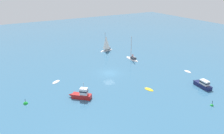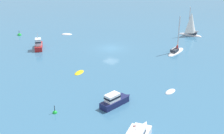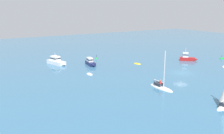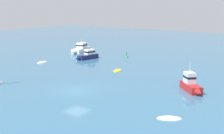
{
  "view_description": "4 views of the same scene",
  "coord_description": "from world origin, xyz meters",
  "px_view_note": "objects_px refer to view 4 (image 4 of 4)",
  "views": [
    {
      "loc": [
        24.63,
        43.27,
        20.87
      ],
      "look_at": [
        0.04,
        1.43,
        2.02
      ],
      "focal_mm": 36.02,
      "sensor_mm": 36.0,
      "label": 1
    },
    {
      "loc": [
        -34.21,
        45.53,
        20.53
      ],
      "look_at": [
        -8.25,
        10.76,
        2.06
      ],
      "focal_mm": 52.52,
      "sensor_mm": 36.0,
      "label": 2
    },
    {
      "loc": [
        -38.75,
        -35.56,
        13.41
      ],
      "look_at": [
        -11.41,
        9.19,
        0.82
      ],
      "focal_mm": 40.09,
      "sensor_mm": 36.0,
      "label": 3
    },
    {
      "loc": [
        23.84,
        -24.46,
        9.93
      ],
      "look_at": [
        -3.18,
        11.0,
        0.62
      ],
      "focal_mm": 48.49,
      "sensor_mm": 36.0,
      "label": 4
    }
  ],
  "objects_px": {
    "motor_cruiser": "(191,85)",
    "dinghy": "(169,119)",
    "powerboat": "(81,49)",
    "channel_buoy": "(127,57)",
    "launch": "(88,55)",
    "rib": "(42,63)",
    "skiff": "(118,71)"
  },
  "relations": [
    {
      "from": "dinghy",
      "to": "motor_cruiser",
      "type": "bearing_deg",
      "value": 69.08
    },
    {
      "from": "powerboat",
      "to": "launch",
      "type": "relative_size",
      "value": 1.34
    },
    {
      "from": "powerboat",
      "to": "motor_cruiser",
      "type": "height_order",
      "value": "motor_cruiser"
    },
    {
      "from": "powerboat",
      "to": "channel_buoy",
      "type": "relative_size",
      "value": 5.31
    },
    {
      "from": "motor_cruiser",
      "to": "skiff",
      "type": "relative_size",
      "value": 1.73
    },
    {
      "from": "powerboat",
      "to": "dinghy",
      "type": "distance_m",
      "value": 39.48
    },
    {
      "from": "dinghy",
      "to": "rib",
      "type": "xyz_separation_m",
      "value": [
        -29.5,
        10.43,
        0.0
      ]
    },
    {
      "from": "motor_cruiser",
      "to": "channel_buoy",
      "type": "relative_size",
      "value": 3.15
    },
    {
      "from": "rib",
      "to": "skiff",
      "type": "relative_size",
      "value": 0.9
    },
    {
      "from": "powerboat",
      "to": "motor_cruiser",
      "type": "bearing_deg",
      "value": 49.98
    },
    {
      "from": "launch",
      "to": "rib",
      "type": "height_order",
      "value": "launch"
    },
    {
      "from": "skiff",
      "to": "channel_buoy",
      "type": "xyz_separation_m",
      "value": [
        -5.63,
        10.6,
        0.01
      ]
    },
    {
      "from": "skiff",
      "to": "channel_buoy",
      "type": "height_order",
      "value": "channel_buoy"
    },
    {
      "from": "launch",
      "to": "rib",
      "type": "bearing_deg",
      "value": -20.04
    },
    {
      "from": "motor_cruiser",
      "to": "rib",
      "type": "distance_m",
      "value": 27.54
    },
    {
      "from": "motor_cruiser",
      "to": "dinghy",
      "type": "bearing_deg",
      "value": -34.7
    },
    {
      "from": "dinghy",
      "to": "rib",
      "type": "distance_m",
      "value": 31.29
    },
    {
      "from": "dinghy",
      "to": "rib",
      "type": "height_order",
      "value": "same"
    },
    {
      "from": "powerboat",
      "to": "launch",
      "type": "bearing_deg",
      "value": 35.97
    },
    {
      "from": "powerboat",
      "to": "channel_buoy",
      "type": "xyz_separation_m",
      "value": [
        11.21,
        0.74,
        -0.72
      ]
    },
    {
      "from": "dinghy",
      "to": "launch",
      "type": "relative_size",
      "value": 0.48
    },
    {
      "from": "rib",
      "to": "channel_buoy",
      "type": "relative_size",
      "value": 1.64
    },
    {
      "from": "rib",
      "to": "channel_buoy",
      "type": "bearing_deg",
      "value": 149.73
    },
    {
      "from": "powerboat",
      "to": "channel_buoy",
      "type": "distance_m",
      "value": 11.26
    },
    {
      "from": "powerboat",
      "to": "launch",
      "type": "xyz_separation_m",
      "value": [
        6.54,
        -5.15,
        -0.06
      ]
    },
    {
      "from": "powerboat",
      "to": "skiff",
      "type": "bearing_deg",
      "value": 43.85
    },
    {
      "from": "motor_cruiser",
      "to": "channel_buoy",
      "type": "bearing_deg",
      "value": -173.72
    },
    {
      "from": "powerboat",
      "to": "dinghy",
      "type": "bearing_deg",
      "value": 38.64
    },
    {
      "from": "rib",
      "to": "skiff",
      "type": "xyz_separation_m",
      "value": [
        14.22,
        2.67,
        0.0
      ]
    },
    {
      "from": "dinghy",
      "to": "channel_buoy",
      "type": "relative_size",
      "value": 1.91
    },
    {
      "from": "motor_cruiser",
      "to": "rib",
      "type": "height_order",
      "value": "motor_cruiser"
    },
    {
      "from": "motor_cruiser",
      "to": "skiff",
      "type": "height_order",
      "value": "motor_cruiser"
    }
  ]
}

